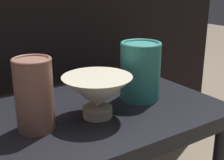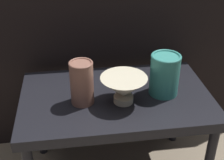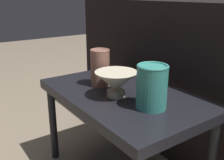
{
  "view_description": "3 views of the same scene",
  "coord_description": "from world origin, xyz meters",
  "views": [
    {
      "loc": [
        -0.34,
        -0.65,
        0.75
      ],
      "look_at": [
        0.06,
        -0.06,
        0.52
      ],
      "focal_mm": 50.0,
      "sensor_mm": 36.0,
      "label": 1
    },
    {
      "loc": [
        -0.15,
        -0.99,
        1.08
      ],
      "look_at": [
        -0.02,
        -0.03,
        0.51
      ],
      "focal_mm": 50.0,
      "sensor_mm": 36.0,
      "label": 2
    },
    {
      "loc": [
        0.82,
        -0.63,
        0.82
      ],
      "look_at": [
        -0.02,
        -0.04,
        0.49
      ],
      "focal_mm": 42.0,
      "sensor_mm": 36.0,
      "label": 3
    }
  ],
  "objects": [
    {
      "name": "couch_backdrop",
      "position": [
        0.0,
        0.53,
        0.39
      ],
      "size": [
        1.59,
        0.5,
        0.79
      ],
      "color": "black",
      "rests_on": "ground_plane"
    },
    {
      "name": "table",
      "position": [
        0.0,
        0.0,
        0.38
      ],
      "size": [
        0.73,
        0.45,
        0.43
      ],
      "color": "black",
      "rests_on": "ground_plane"
    },
    {
      "name": "vase_textured_left",
      "position": [
        -0.13,
        -0.03,
        0.51
      ],
      "size": [
        0.09,
        0.09,
        0.16
      ],
      "color": "brown",
      "rests_on": "table"
    },
    {
      "name": "vase_colorful_right",
      "position": [
        0.18,
        -0.01,
        0.51
      ],
      "size": [
        0.11,
        0.11,
        0.16
      ],
      "color": "teal",
      "rests_on": "table"
    },
    {
      "name": "bowl",
      "position": [
        0.02,
        -0.05,
        0.49
      ],
      "size": [
        0.17,
        0.17,
        0.1
      ],
      "color": "beige",
      "rests_on": "table"
    }
  ]
}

